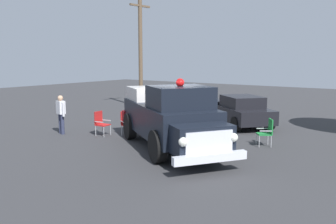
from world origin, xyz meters
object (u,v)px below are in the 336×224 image
utility_pole (140,51)px  lawn_chair_by_car (101,122)px  lawn_chair_spare (267,130)px  lawn_chair_near_truck (127,122)px  spectator_standing (61,112)px  classic_hot_rod (239,110)px  spectator_seated (128,120)px  vintage_fire_truck (170,116)px

utility_pole → lawn_chair_by_car: bearing=28.7°
lawn_chair_by_car → lawn_chair_spare: same height
lawn_chair_near_truck → spectator_standing: bearing=-60.0°
classic_hot_rod → lawn_chair_by_car: size_ratio=4.43×
spectator_seated → utility_pole: 9.19m
vintage_fire_truck → classic_hot_rod: bearing=179.1°
classic_hot_rod → lawn_chair_near_truck: bearing=-29.6°
vintage_fire_truck → lawn_chair_spare: (-2.39, 2.73, -0.61)m
spectator_seated → utility_pole: size_ratio=0.18×
lawn_chair_by_car → utility_pole: size_ratio=0.14×
classic_hot_rod → utility_pole: bearing=-103.7°
lawn_chair_spare → utility_pole: (-5.22, -10.52, 3.14)m
spectator_seated → utility_pole: bearing=-143.4°
lawn_chair_by_car → spectator_seated: bearing=118.8°
spectator_seated → classic_hot_rod: bearing=151.8°
vintage_fire_truck → lawn_chair_near_truck: bearing=-104.5°
lawn_chair_by_car → spectator_standing: (0.81, -1.57, 0.37)m
lawn_chair_spare → spectator_seated: spectator_seated is taller
lawn_chair_near_truck → spectator_standing: (1.45, -2.50, 0.37)m
lawn_chair_spare → spectator_standing: (3.13, -7.97, 0.37)m
classic_hot_rod → utility_pole: 8.64m
lawn_chair_spare → spectator_standing: 8.57m
vintage_fire_truck → lawn_chair_by_car: vintage_fire_truck is taller
vintage_fire_truck → lawn_chair_by_car: bearing=-91.1°
classic_hot_rod → lawn_chair_by_car: classic_hot_rod is taller
vintage_fire_truck → classic_hot_rod: vintage_fire_truck is taller
spectator_seated → utility_pole: (-6.96, -5.17, 3.03)m
lawn_chair_by_car → spectator_standing: spectator_standing is taller
classic_hot_rod → lawn_chair_spare: size_ratio=4.43×
spectator_standing → classic_hot_rod: bearing=140.3°
lawn_chair_near_truck → spectator_seated: 0.17m
lawn_chair_by_car → spectator_standing: 1.81m
lawn_chair_spare → lawn_chair_near_truck: bearing=-72.9°
classic_hot_rod → spectator_seated: (5.04, -2.71, -0.05)m
spectator_standing → utility_pole: size_ratio=0.23×
spectator_standing → lawn_chair_near_truck: bearing=120.0°
lawn_chair_spare → spectator_standing: size_ratio=0.61×
lawn_chair_by_car → utility_pole: 9.15m
lawn_chair_near_truck → utility_pole: (-6.90, -5.05, 3.14)m
lawn_chair_spare → spectator_standing: bearing=-68.6°
vintage_fire_truck → spectator_standing: vintage_fire_truck is taller
spectator_standing → vintage_fire_truck: bearing=98.0°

